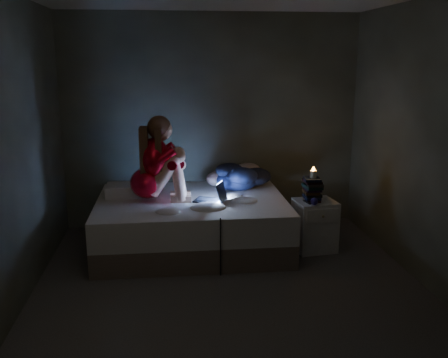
{
  "coord_description": "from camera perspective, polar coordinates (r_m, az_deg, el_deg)",
  "views": [
    {
      "loc": [
        -0.53,
        -4.15,
        2.07
      ],
      "look_at": [
        0.05,
        1.0,
        0.8
      ],
      "focal_mm": 39.84,
      "sensor_mm": 36.0,
      "label": 1
    }
  ],
  "objects": [
    {
      "name": "laptop",
      "position": [
        5.32,
        -1.67,
        -1.41
      ],
      "size": [
        0.39,
        0.34,
        0.23
      ],
      "primitive_type": null,
      "rotation": [
        0.0,
        0.0,
        -0.42
      ],
      "color": "black",
      "rests_on": "bed"
    },
    {
      "name": "bed",
      "position": [
        5.55,
        -3.71,
        -5.06
      ],
      "size": [
        2.05,
        1.54,
        0.56
      ],
      "primitive_type": null,
      "color": "silver",
      "rests_on": "ground"
    },
    {
      "name": "pillow",
      "position": [
        5.67,
        -11.14,
        -1.25
      ],
      "size": [
        0.44,
        0.31,
        0.13
      ],
      "primitive_type": "cube",
      "color": "silver",
      "rests_on": "bed"
    },
    {
      "name": "book_stack",
      "position": [
        5.44,
        10.13,
        -1.16
      ],
      "size": [
        0.19,
        0.25,
        0.26
      ],
      "primitive_type": null,
      "color": "black",
      "rests_on": "nightstand"
    },
    {
      "name": "floor",
      "position": [
        4.67,
        0.78,
        -12.66
      ],
      "size": [
        3.6,
        3.8,
        0.02
      ],
      "primitive_type": "cube",
      "color": "#373534",
      "rests_on": "ground"
    },
    {
      "name": "wall_back",
      "position": [
        6.13,
        -1.43,
        6.55
      ],
      "size": [
        3.6,
        0.02,
        2.6
      ],
      "primitive_type": "cube",
      "color": "#2F3327",
      "rests_on": "ground"
    },
    {
      "name": "nightstand",
      "position": [
        5.56,
        10.35,
        -5.25
      ],
      "size": [
        0.46,
        0.42,
        0.56
      ],
      "primitive_type": "cube",
      "rotation": [
        0.0,
        0.0,
        0.12
      ],
      "color": "beige",
      "rests_on": "ground"
    },
    {
      "name": "clothes_pile",
      "position": [
        5.84,
        1.49,
        0.45
      ],
      "size": [
        0.58,
        0.48,
        0.33
      ],
      "primitive_type": null,
      "rotation": [
        0.0,
        0.0,
        -0.08
      ],
      "color": "navy",
      "rests_on": "bed"
    },
    {
      "name": "phone",
      "position": [
        5.41,
        9.65,
        -2.58
      ],
      "size": [
        0.08,
        0.15,
        0.01
      ],
      "primitive_type": "cube",
      "rotation": [
        0.0,
        0.0,
        0.11
      ],
      "color": "black",
      "rests_on": "nightstand"
    },
    {
      "name": "blue_orb",
      "position": [
        5.31,
        10.11,
        -2.53
      ],
      "size": [
        0.08,
        0.08,
        0.08
      ],
      "primitive_type": "sphere",
      "color": "#221953",
      "rests_on": "nightstand"
    },
    {
      "name": "candle",
      "position": [
        5.4,
        10.21,
        0.59
      ],
      "size": [
        0.07,
        0.07,
        0.08
      ],
      "primitive_type": "cylinder",
      "color": "beige",
      "rests_on": "book_stack"
    },
    {
      "name": "wall_right",
      "position": [
        4.83,
        22.72,
        3.52
      ],
      "size": [
        0.02,
        3.8,
        2.6
      ],
      "primitive_type": "cube",
      "color": "#2F3327",
      "rests_on": "ground"
    },
    {
      "name": "wall_left",
      "position": [
        4.41,
        -23.2,
        2.6
      ],
      "size": [
        0.02,
        3.8,
        2.6
      ],
      "primitive_type": "cube",
      "color": "#2F3327",
      "rests_on": "ground"
    },
    {
      "name": "woman",
      "position": [
        5.34,
        -8.88,
        2.32
      ],
      "size": [
        0.58,
        0.38,
        0.92
      ],
      "primitive_type": null,
      "rotation": [
        0.0,
        0.0,
        -0.01
      ],
      "color": "#A30816",
      "rests_on": "bed"
    },
    {
      "name": "wall_front",
      "position": [
        2.43,
        6.56,
        -4.79
      ],
      "size": [
        3.6,
        0.02,
        2.6
      ],
      "primitive_type": "cube",
      "color": "#2F3327",
      "rests_on": "ground"
    }
  ]
}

